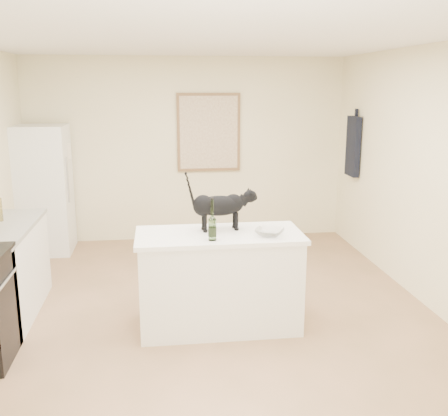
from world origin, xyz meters
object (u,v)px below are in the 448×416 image
black_cat (219,208)px  wine_bottle (212,222)px  fridge (43,190)px  glass_bowl (270,233)px

black_cat → wine_bottle: black_cat is taller
black_cat → fridge: bearing=124.2°
black_cat → glass_bowl: 0.52m
wine_bottle → glass_bowl: (0.52, 0.06, -0.13)m
fridge → wine_bottle: (1.97, -2.76, 0.21)m
black_cat → glass_bowl: black_cat is taller
black_cat → glass_bowl: size_ratio=2.31×
black_cat → wine_bottle: 0.33m
black_cat → wine_bottle: bearing=-112.6°
glass_bowl → fridge: bearing=132.6°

